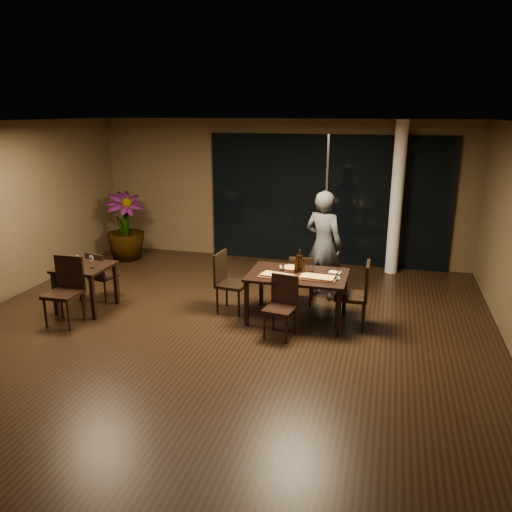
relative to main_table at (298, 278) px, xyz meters
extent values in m
plane|color=black|center=(-1.00, -0.80, -0.68)|extent=(8.00, 8.00, 0.00)
cube|color=#473B26|center=(-1.00, 3.25, 0.82)|extent=(8.00, 0.10, 3.00)
cube|color=#473B26|center=(-1.00, -4.85, 0.82)|extent=(8.00, 0.10, 3.00)
cube|color=silver|center=(-1.00, -0.80, 2.34)|extent=(8.00, 8.00, 0.04)
cube|color=black|center=(0.00, 3.16, 0.67)|extent=(5.00, 0.06, 2.70)
cylinder|color=white|center=(1.40, 2.85, 0.82)|extent=(0.24, 0.24, 3.00)
cube|color=black|center=(0.00, 0.00, 0.05)|extent=(1.50, 1.00, 0.04)
cube|color=black|center=(-0.69, -0.44, -0.32)|extent=(0.06, 0.06, 0.71)
cube|color=black|center=(0.69, -0.44, -0.32)|extent=(0.06, 0.06, 0.71)
cube|color=black|center=(-0.69, 0.44, -0.32)|extent=(0.06, 0.06, 0.71)
cube|color=black|center=(0.69, 0.44, -0.32)|extent=(0.06, 0.06, 0.71)
cube|color=black|center=(-3.40, -0.50, 0.05)|extent=(0.80, 0.80, 0.04)
cube|color=black|center=(-3.74, -0.84, -0.32)|extent=(0.06, 0.06, 0.71)
cube|color=black|center=(-3.06, -0.84, -0.32)|extent=(0.06, 0.06, 0.71)
cube|color=black|center=(-3.74, -0.16, -0.32)|extent=(0.06, 0.06, 0.71)
cube|color=black|center=(-3.06, -0.16, -0.32)|extent=(0.06, 0.06, 0.71)
cube|color=black|center=(-0.05, 0.72, -0.27)|extent=(0.42, 0.42, 0.04)
cylinder|color=black|center=(0.10, 0.89, -0.47)|extent=(0.03, 0.03, 0.40)
cylinder|color=black|center=(-0.22, 0.87, -0.47)|extent=(0.03, 0.03, 0.40)
cylinder|color=black|center=(0.12, 0.57, -0.47)|extent=(0.03, 0.03, 0.40)
cylinder|color=black|center=(-0.21, 0.55, -0.47)|extent=(0.03, 0.03, 0.40)
cube|color=black|center=(-0.04, 0.54, -0.05)|extent=(0.40, 0.06, 0.45)
cube|color=black|center=(-0.13, -0.68, -0.25)|extent=(0.47, 0.47, 0.05)
cylinder|color=black|center=(-0.32, -0.82, -0.47)|extent=(0.03, 0.03, 0.42)
cylinder|color=black|center=(0.01, -0.88, -0.47)|extent=(0.03, 0.03, 0.42)
cylinder|color=black|center=(-0.26, -0.49, -0.47)|extent=(0.03, 0.03, 0.42)
cylinder|color=black|center=(0.07, -0.54, -0.47)|extent=(0.03, 0.03, 0.42)
cube|color=black|center=(-0.10, -0.50, -0.02)|extent=(0.41, 0.10, 0.47)
cube|color=black|center=(-1.07, 0.03, -0.21)|extent=(0.50, 0.50, 0.05)
cylinder|color=black|center=(-0.90, -0.17, -0.44)|extent=(0.04, 0.04, 0.47)
cylinder|color=black|center=(-0.86, 0.20, -0.44)|extent=(0.04, 0.04, 0.47)
cylinder|color=black|center=(-1.27, -0.13, -0.44)|extent=(0.04, 0.04, 0.47)
cylinder|color=black|center=(-1.24, 0.24, -0.44)|extent=(0.04, 0.04, 0.47)
cube|color=black|center=(-1.27, 0.05, 0.05)|extent=(0.08, 0.46, 0.52)
cube|color=black|center=(0.83, -0.05, -0.19)|extent=(0.47, 0.47, 0.05)
cylinder|color=black|center=(0.64, 0.15, -0.43)|extent=(0.04, 0.04, 0.48)
cylinder|color=black|center=(0.64, -0.24, -0.43)|extent=(0.04, 0.04, 0.48)
cylinder|color=black|center=(1.02, 0.15, -0.43)|extent=(0.04, 0.04, 0.48)
cylinder|color=black|center=(1.02, -0.24, -0.43)|extent=(0.04, 0.04, 0.48)
cube|color=black|center=(1.04, -0.05, 0.08)|extent=(0.04, 0.47, 0.54)
cube|color=black|center=(-3.40, 0.02, -0.27)|extent=(0.47, 0.47, 0.04)
cylinder|color=black|center=(-3.21, 0.15, -0.47)|extent=(0.03, 0.03, 0.40)
cylinder|color=black|center=(-3.52, 0.21, -0.47)|extent=(0.03, 0.03, 0.40)
cylinder|color=black|center=(-3.28, -0.17, -0.47)|extent=(0.03, 0.03, 0.40)
cylinder|color=black|center=(-3.59, -0.10, -0.47)|extent=(0.03, 0.03, 0.40)
cube|color=black|center=(-3.44, -0.15, -0.05)|extent=(0.39, 0.12, 0.45)
cube|color=black|center=(-3.38, -1.12, -0.18)|extent=(0.49, 0.49, 0.05)
cylinder|color=black|center=(-3.57, -1.32, -0.43)|extent=(0.04, 0.04, 0.49)
cylinder|color=black|center=(-3.18, -1.32, -0.43)|extent=(0.04, 0.04, 0.49)
cylinder|color=black|center=(-3.58, -0.93, -0.43)|extent=(0.04, 0.04, 0.49)
cylinder|color=black|center=(-3.18, -0.92, -0.43)|extent=(0.04, 0.04, 0.49)
cube|color=black|center=(-3.38, -0.90, 0.09)|extent=(0.48, 0.05, 0.55)
imported|color=#303235|center=(0.24, 1.07, 0.27)|extent=(0.75, 0.63, 1.88)
imported|color=#204818|center=(-4.24, 2.30, 0.06)|extent=(1.13, 1.13, 1.46)
cube|color=#4B2918|center=(-0.27, -0.22, 0.08)|extent=(0.57, 0.31, 0.01)
cube|color=#402814|center=(0.32, -0.15, 0.08)|extent=(0.57, 0.30, 0.01)
cylinder|color=red|center=(-0.15, 0.25, 0.08)|extent=(0.28, 0.28, 0.01)
cylinder|color=white|center=(-0.27, 0.11, 0.12)|extent=(0.08, 0.08, 0.09)
cylinder|color=white|center=(0.18, 0.16, 0.12)|extent=(0.08, 0.08, 0.10)
cube|color=white|center=(0.55, -0.07, 0.08)|extent=(0.19, 0.12, 0.01)
cube|color=white|center=(0.54, 0.20, 0.08)|extent=(0.20, 0.14, 0.01)
cube|color=silver|center=(-3.40, -0.75, 0.08)|extent=(0.21, 0.18, 0.01)
camera|label=1|loc=(1.29, -7.16, 2.48)|focal=35.00mm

